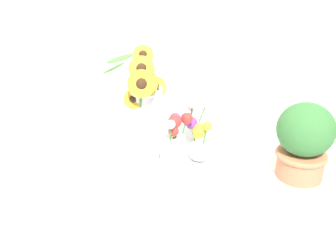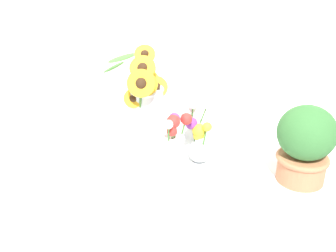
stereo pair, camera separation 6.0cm
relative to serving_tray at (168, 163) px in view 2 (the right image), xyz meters
The scene contains 7 objects.
ground_plane 0.08m from the serving_tray, 116.23° to the right, with size 6.00×6.00×0.00m, color silver.
serving_tray is the anchor object (origin of this frame).
mason_jar_sunflowers 0.18m from the serving_tray, 148.42° to the left, with size 0.22×0.24×0.35m.
vase_small_center 0.12m from the serving_tray, 76.81° to the right, with size 0.10×0.11×0.19m.
vase_bulb_right 0.13m from the serving_tray, ahead, with size 0.09×0.07×0.15m.
vase_small_back 0.15m from the serving_tray, 46.50° to the left, with size 0.10×0.09×0.19m.
potted_plant 0.43m from the serving_tray, ahead, with size 0.17×0.17×0.25m.
Camera 2 is at (0.08, -1.05, 0.67)m, focal length 42.00 mm.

